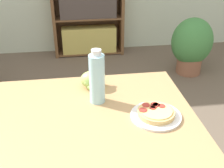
# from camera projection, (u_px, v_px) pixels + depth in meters

# --- Properties ---
(dining_table) EXTENTS (1.02, 0.76, 0.73)m
(dining_table) POSITION_uv_depth(u_px,v_px,m) (76.00, 141.00, 1.21)
(dining_table) COLOR tan
(dining_table) RESTS_ON ground_plane
(pizza_on_plate) EXTENTS (0.21, 0.21, 0.04)m
(pizza_on_plate) POSITION_uv_depth(u_px,v_px,m) (156.00, 114.00, 1.16)
(pizza_on_plate) COLOR white
(pizza_on_plate) RESTS_ON dining_table
(grape_bunch) EXTENTS (0.12, 0.10, 0.09)m
(grape_bunch) POSITION_uv_depth(u_px,v_px,m) (93.00, 80.00, 1.37)
(grape_bunch) COLOR #A8CC66
(grape_bunch) RESTS_ON dining_table
(drink_bottle) EXTENTS (0.07, 0.07, 0.25)m
(drink_bottle) POSITION_uv_depth(u_px,v_px,m) (97.00, 78.00, 1.22)
(drink_bottle) COLOR #A3DBEA
(drink_bottle) RESTS_ON dining_table
(bookshelf) EXTENTS (0.87, 0.26, 1.38)m
(bookshelf) POSITION_uv_depth(u_px,v_px,m) (88.00, 2.00, 3.38)
(bookshelf) COLOR brown
(bookshelf) RESTS_ON ground_plane
(potted_plant_floor) EXTENTS (0.45, 0.38, 0.63)m
(potted_plant_floor) POSITION_uv_depth(u_px,v_px,m) (192.00, 45.00, 3.03)
(potted_plant_floor) COLOR #8E5B42
(potted_plant_floor) RESTS_ON ground_plane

